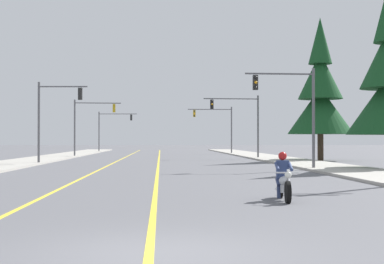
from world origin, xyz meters
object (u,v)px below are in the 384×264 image
Objects in this scene: traffic_signal_far_right at (219,122)px; conifer_tree_right_verge_far at (320,95)px; traffic_signal_mid_right at (242,116)px; traffic_signal_far_left at (110,125)px; motorcycle_with_rider at (284,181)px; traffic_signal_near_right at (294,103)px; traffic_signal_near_left at (53,111)px; traffic_signal_mid_left at (88,119)px.

traffic_signal_far_right is 0.49× the size of conifer_tree_right_verge_far.
conifer_tree_right_verge_far is (6.11, -5.82, 1.67)m from traffic_signal_mid_right.
traffic_signal_far_right is 20.68m from traffic_signal_far_left.
motorcycle_with_rider is 0.35× the size of traffic_signal_far_right.
traffic_signal_near_right is (4.42, 17.35, 3.48)m from motorcycle_with_rider.
motorcycle_with_rider is 72.54m from traffic_signal_far_left.
traffic_signal_near_right is at bearing -29.41° from traffic_signal_near_left.
traffic_signal_mid_right and traffic_signal_far_left have the same top height.
traffic_signal_mid_right is at bearing 136.38° from conifer_tree_right_verge_far.
traffic_signal_far_left is (-11.47, 71.54, 3.57)m from motorcycle_with_rider.
traffic_signal_far_left is (0.09, 26.08, 0.05)m from traffic_signal_mid_left.
conifer_tree_right_verge_far is at bearing -60.72° from traffic_signal_far_left.
traffic_signal_mid_left is at bearing 149.61° from conifer_tree_right_verge_far.
traffic_signal_near_right is 1.00× the size of traffic_signal_mid_right.
traffic_signal_near_left is at bearing 150.59° from traffic_signal_near_right.
traffic_signal_mid_left and traffic_signal_far_right have the same top height.
motorcycle_with_rider is 0.35× the size of traffic_signal_near_right.
traffic_signal_near_right and traffic_signal_near_left have the same top height.
traffic_signal_near_right is at bearing -60.40° from traffic_signal_mid_left.
traffic_signal_near_left is at bearing -90.48° from traffic_signal_far_left.
traffic_signal_far_left is at bearing 89.80° from traffic_signal_mid_left.
traffic_signal_near_right is 56.47m from traffic_signal_far_left.
traffic_signal_far_right is 1.00× the size of traffic_signal_far_left.
traffic_signal_far_right is (-0.53, 40.34, 0.09)m from traffic_signal_near_right.
conifer_tree_right_verge_far reaches higher than traffic_signal_far_left.
traffic_signal_near_left is 1.00× the size of traffic_signal_far_left.
conifer_tree_right_verge_far is (6.47, -25.08, 1.65)m from traffic_signal_far_right.
conifer_tree_right_verge_far reaches higher than traffic_signal_mid_left.
traffic_signal_mid_left is (-15.80, 7.03, -0.03)m from traffic_signal_mid_right.
traffic_signal_near_left is at bearing -90.87° from traffic_signal_mid_left.
traffic_signal_mid_right is (16.09, 11.92, 0.11)m from traffic_signal_near_left.
motorcycle_with_rider is at bearing -93.85° from traffic_signal_far_right.
traffic_signal_mid_left is 1.00× the size of traffic_signal_far_right.
traffic_signal_far_left is (-15.35, 13.85, 0.00)m from traffic_signal_far_right.
traffic_signal_far_left is at bearing 89.52° from traffic_signal_near_left.
traffic_signal_mid_right is at bearing -64.61° from traffic_signal_far_left.
traffic_signal_near_left is at bearing -143.48° from traffic_signal_mid_right.
conifer_tree_right_verge_far is (5.94, 15.26, 1.74)m from traffic_signal_near_right.
traffic_signal_mid_left is (0.29, 18.95, 0.08)m from traffic_signal_near_left.
traffic_signal_near_right and traffic_signal_mid_right have the same top height.
traffic_signal_mid_left is at bearing 119.60° from traffic_signal_near_right.
conifer_tree_right_verge_far is at bearing 68.73° from traffic_signal_near_right.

